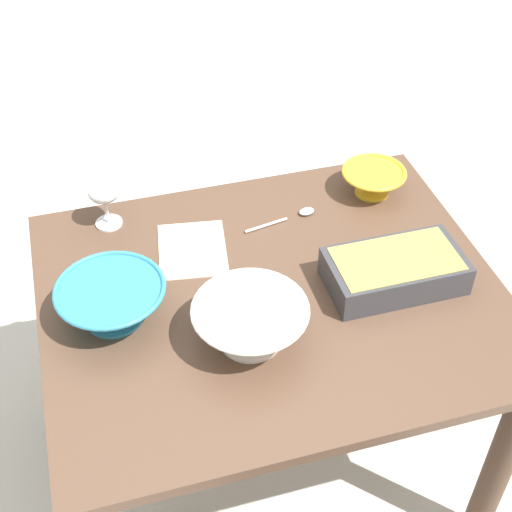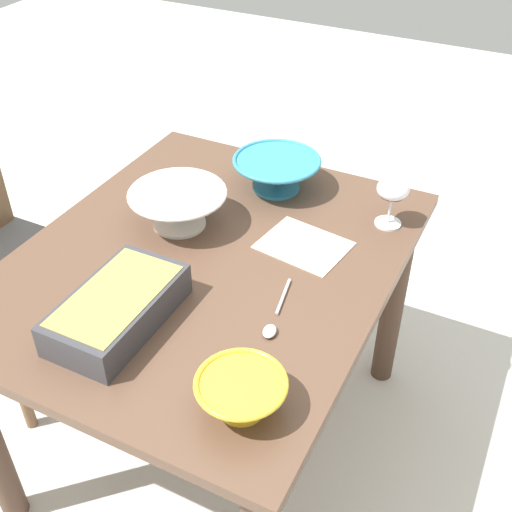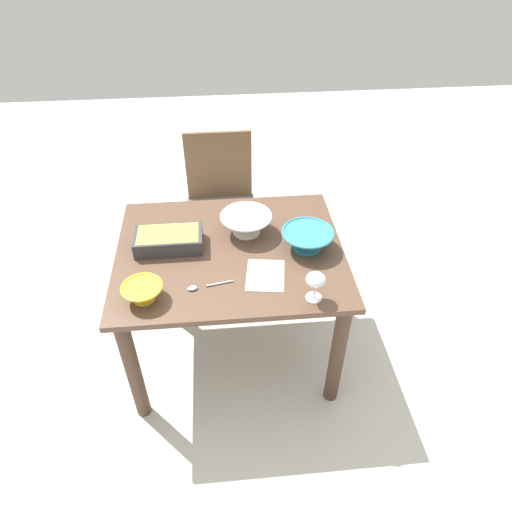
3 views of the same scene
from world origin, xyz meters
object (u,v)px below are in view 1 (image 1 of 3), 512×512
at_px(small_bowl, 112,301).
at_px(serving_bowl, 373,180).
at_px(serving_spoon, 294,215).
at_px(dining_table, 271,328).
at_px(napkin, 192,249).
at_px(casserole_dish, 395,269).
at_px(wine_glass, 104,193).
at_px(mixing_bowl, 250,323).

distance_m(small_bowl, serving_bowl, 0.83).
bearing_deg(serving_spoon, dining_table, -119.01).
distance_m(serving_bowl, napkin, 0.56).
bearing_deg(small_bowl, casserole_dish, -5.97).
height_order(small_bowl, napkin, small_bowl).
bearing_deg(serving_bowl, wine_glass, 174.96).
xyz_separation_m(mixing_bowl, small_bowl, (-0.29, 0.16, -0.00)).
relative_size(casserole_dish, serving_spoon, 1.58).
distance_m(wine_glass, mixing_bowl, 0.57).
xyz_separation_m(serving_bowl, napkin, (-0.55, -0.10, -0.04)).
relative_size(serving_bowl, napkin, 0.84).
height_order(dining_table, small_bowl, small_bowl).
bearing_deg(napkin, dining_table, -52.81).
bearing_deg(mixing_bowl, wine_glass, 116.84).
relative_size(small_bowl, serving_bowl, 1.42).
relative_size(small_bowl, serving_spoon, 1.23).
height_order(serving_spoon, napkin, serving_spoon).
xyz_separation_m(small_bowl, serving_bowl, (0.77, 0.29, -0.01)).
xyz_separation_m(casserole_dish, small_bowl, (-0.68, 0.07, 0.01)).
relative_size(mixing_bowl, serving_spoon, 1.26).
height_order(dining_table, serving_bowl, serving_bowl).
distance_m(small_bowl, napkin, 0.30).
relative_size(dining_table, small_bowl, 4.34).
distance_m(mixing_bowl, small_bowl, 0.33).
bearing_deg(mixing_bowl, dining_table, 56.10).
bearing_deg(casserole_dish, mixing_bowl, -167.78).
height_order(wine_glass, mixing_bowl, wine_glass).
bearing_deg(serving_bowl, napkin, -169.48).
relative_size(wine_glass, mixing_bowl, 0.53).
bearing_deg(dining_table, casserole_dish, -10.13).
relative_size(mixing_bowl, small_bowl, 1.03).
bearing_deg(serving_bowl, casserole_dish, -104.55).
relative_size(dining_table, mixing_bowl, 4.23).
xyz_separation_m(casserole_dish, napkin, (-0.45, 0.26, -0.04)).
distance_m(serving_spoon, napkin, 0.30).
bearing_deg(dining_table, serving_spoon, 60.99).
xyz_separation_m(wine_glass, mixing_bowl, (0.26, -0.51, -0.04)).
relative_size(small_bowl, napkin, 1.18).
relative_size(wine_glass, small_bowl, 0.55).
distance_m(casserole_dish, napkin, 0.52).
bearing_deg(small_bowl, mixing_bowl, -28.30).
distance_m(serving_bowl, serving_spoon, 0.25).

